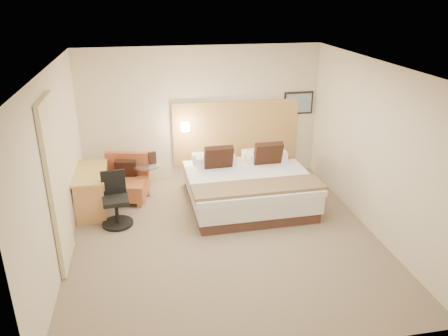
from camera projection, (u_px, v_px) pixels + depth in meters
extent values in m
cube|color=#7A6852|center=(224.00, 237.00, 7.00)|extent=(4.80, 5.00, 0.02)
cube|color=white|center=(224.00, 66.00, 5.97)|extent=(4.80, 5.00, 0.02)
cube|color=beige|center=(202.00, 114.00, 8.77)|extent=(4.80, 0.02, 2.70)
cube|color=beige|center=(272.00, 251.00, 4.20)|extent=(4.80, 0.02, 2.70)
cube|color=beige|center=(55.00, 170.00, 6.08)|extent=(0.02, 5.00, 2.70)
cube|color=beige|center=(374.00, 149.00, 6.89)|extent=(0.02, 5.00, 2.70)
cube|color=#BB8848|center=(236.00, 132.00, 9.00)|extent=(2.60, 0.04, 1.30)
cube|color=black|center=(298.00, 103.00, 9.02)|extent=(0.62, 0.03, 0.47)
cube|color=slate|center=(299.00, 103.00, 9.01)|extent=(0.54, 0.01, 0.39)
cylinder|color=silver|center=(185.00, 126.00, 8.70)|extent=(0.02, 0.12, 0.02)
cube|color=beige|center=(185.00, 127.00, 8.65)|extent=(0.15, 0.15, 0.15)
cube|color=beige|center=(57.00, 185.00, 5.91)|extent=(0.06, 0.90, 2.42)
cylinder|color=#879AD1|center=(142.00, 159.00, 8.22)|extent=(0.08, 0.08, 0.22)
cube|color=#361F16|center=(152.00, 158.00, 8.24)|extent=(0.15, 0.10, 0.24)
cube|color=#452822|center=(247.00, 198.00, 8.10)|extent=(2.10, 2.10, 0.19)
cube|color=silver|center=(247.00, 185.00, 8.00)|extent=(2.17, 2.17, 0.32)
cube|color=white|center=(252.00, 181.00, 7.65)|extent=(2.21, 1.58, 0.11)
cube|color=silver|center=(212.00, 160.00, 8.51)|extent=(0.75, 0.42, 0.19)
cube|color=white|center=(262.00, 156.00, 8.71)|extent=(0.75, 0.42, 0.19)
cube|color=white|center=(215.00, 159.00, 8.23)|extent=(0.75, 0.42, 0.19)
cube|color=white|center=(266.00, 155.00, 8.42)|extent=(0.75, 0.42, 0.19)
cube|color=black|center=(218.00, 159.00, 8.01)|extent=(0.53, 0.30, 0.54)
cube|color=black|center=(268.00, 155.00, 8.19)|extent=(0.53, 0.30, 0.54)
cube|color=orange|center=(258.00, 187.00, 7.24)|extent=(2.23, 0.64, 0.05)
cube|color=tan|center=(105.00, 204.00, 7.96)|extent=(0.10, 0.10, 0.10)
cube|color=#BA7757|center=(140.00, 204.00, 7.94)|extent=(0.10, 0.10, 0.10)
cube|color=tan|center=(113.00, 191.00, 8.48)|extent=(0.10, 0.10, 0.10)
cube|color=#A37E4D|center=(146.00, 191.00, 8.46)|extent=(0.10, 0.10, 0.10)
cube|color=#A5542C|center=(125.00, 188.00, 8.14)|extent=(0.93, 0.86, 0.30)
cube|color=brown|center=(127.00, 164.00, 8.26)|extent=(0.81, 0.29, 0.45)
cube|color=black|center=(126.00, 169.00, 8.19)|extent=(0.41, 0.27, 0.39)
cylinder|color=silver|center=(149.00, 193.00, 8.48)|extent=(0.47, 0.47, 0.02)
cylinder|color=#BBBCC1|center=(148.00, 179.00, 8.36)|extent=(0.06, 0.06, 0.57)
cylinder|color=white|center=(147.00, 165.00, 8.25)|extent=(0.70, 0.70, 0.01)
cube|color=tan|center=(90.00, 173.00, 7.62)|extent=(0.55, 1.18, 0.04)
cube|color=tan|center=(90.00, 206.00, 7.26)|extent=(0.49, 0.05, 0.69)
cube|color=#B69647|center=(95.00, 179.00, 8.25)|extent=(0.49, 0.05, 0.69)
cube|color=#CD7E50|center=(93.00, 177.00, 7.65)|extent=(0.45, 1.10, 0.10)
cylinder|color=black|center=(118.00, 223.00, 7.35)|extent=(0.57, 0.57, 0.04)
cylinder|color=black|center=(117.00, 212.00, 7.27)|extent=(0.07, 0.07, 0.40)
cube|color=black|center=(115.00, 200.00, 7.19)|extent=(0.46, 0.46, 0.07)
cube|color=black|center=(113.00, 182.00, 7.26)|extent=(0.40, 0.09, 0.41)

